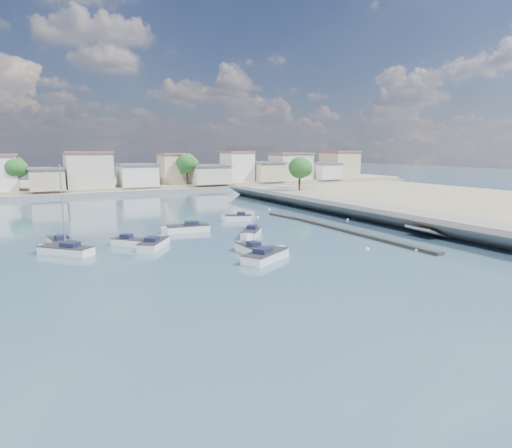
{
  "coord_description": "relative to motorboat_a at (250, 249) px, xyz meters",
  "views": [
    {
      "loc": [
        -27.87,
        -30.04,
        10.2
      ],
      "look_at": [
        -4.13,
        14.33,
        1.4
      ],
      "focal_mm": 30.0,
      "sensor_mm": 36.0,
      "label": 1
    }
  ],
  "objects": [
    {
      "name": "motorboat_d",
      "position": [
        3.75,
        7.09,
        -0.0
      ],
      "size": [
        4.07,
        4.46,
        1.48
      ],
      "color": "white",
      "rests_on": "ground"
    },
    {
      "name": "breakwater",
      "position": [
        15.67,
        5.85,
        -0.21
      ],
      "size": [
        2.0,
        31.02,
        0.35
      ],
      "color": "black",
      "rests_on": "ground"
    },
    {
      "name": "far_town",
      "position": [
        19.48,
        70.08,
        4.56
      ],
      "size": [
        113.01,
        12.8,
        8.35
      ],
      "color": "beige",
      "rests_on": "far_shore_land"
    },
    {
      "name": "motorboat_e",
      "position": [
        -16.49,
        12.55,
        -0.0
      ],
      "size": [
        2.58,
        5.56,
        1.48
      ],
      "color": "white",
      "rests_on": "ground"
    },
    {
      "name": "motorboat_b",
      "position": [
        -7.79,
        6.97,
        -0.0
      ],
      "size": [
        4.32,
        5.0,
        1.48
      ],
      "color": "white",
      "rests_on": "ground"
    },
    {
      "name": "shore_trees",
      "position": [
        17.11,
        61.28,
        5.84
      ],
      "size": [
        74.56,
        38.32,
        7.92
      ],
      "color": "#38281E",
      "rests_on": "ground"
    },
    {
      "name": "seawall_embankment",
      "position": [
        48.87,
        6.16,
        0.47
      ],
      "size": [
        49.65,
        90.0,
        2.9
      ],
      "color": "slate",
      "rests_on": "ground"
    },
    {
      "name": "motorboat_h",
      "position": [
        0.2,
        -3.05,
        -0.0
      ],
      "size": [
        5.72,
        4.45,
        1.48
      ],
      "color": "white",
      "rests_on": "ground"
    },
    {
      "name": "far_shore_land",
      "position": [
        8.77,
        85.16,
        0.32
      ],
      "size": [
        160.0,
        40.0,
        1.4
      ],
      "primitive_type": "cube",
      "color": "gray",
      "rests_on": "ground"
    },
    {
      "name": "sailboat",
      "position": [
        -16.47,
        8.15,
        0.04
      ],
      "size": [
        5.13,
        5.19,
        9.0
      ],
      "color": "white",
      "rests_on": "ground"
    },
    {
      "name": "mooring_buoys",
      "position": [
        15.42,
        9.15,
        -0.33
      ],
      "size": [
        10.93,
        33.47,
        0.4
      ],
      "color": "white",
      "rests_on": "ground"
    },
    {
      "name": "far_shore_quay",
      "position": [
        8.77,
        64.16,
        0.02
      ],
      "size": [
        160.0,
        2.5,
        0.8
      ],
      "primitive_type": "cube",
      "color": "slate",
      "rests_on": "ground"
    },
    {
      "name": "motorboat_c",
      "position": [
        -2.06,
        13.79,
        0.0
      ],
      "size": [
        6.07,
        2.71,
        1.48
      ],
      "color": "white",
      "rests_on": "ground"
    },
    {
      "name": "motorboat_g",
      "position": [
        -9.79,
        8.74,
        0.0
      ],
      "size": [
        3.74,
        3.81,
        1.48
      ],
      "color": "white",
      "rests_on": "ground"
    },
    {
      "name": "seawall_walkway",
      "position": [
        27.27,
        6.16,
        0.52
      ],
      "size": [
        5.0,
        90.0,
        1.8
      ],
      "primitive_type": "cube",
      "color": "slate",
      "rests_on": "ground"
    },
    {
      "name": "ground",
      "position": [
        8.77,
        33.16,
        -0.38
      ],
      "size": [
        400.0,
        400.0,
        0.0
      ],
      "primitive_type": "plane",
      "color": "#325364",
      "rests_on": "ground"
    },
    {
      "name": "motorboat_f",
      "position": [
        7.31,
        18.41,
        -0.0
      ],
      "size": [
        4.3,
        2.92,
        1.48
      ],
      "color": "white",
      "rests_on": "ground"
    },
    {
      "name": "motorboat_a",
      "position": [
        0.0,
        0.0,
        0.0
      ],
      "size": [
        1.85,
        4.61,
        1.48
      ],
      "color": "white",
      "rests_on": "ground"
    }
  ]
}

